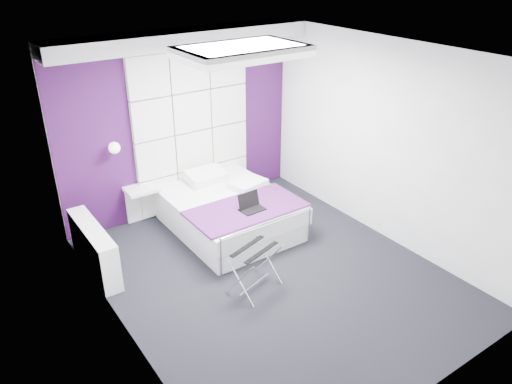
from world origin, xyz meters
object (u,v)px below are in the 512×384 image
at_px(bed, 229,211).
at_px(laptop, 250,205).
at_px(nightstand, 142,189).
at_px(wall_lamp, 113,147).
at_px(radiator, 94,249).
at_px(luggage_rack, 254,269).

bearing_deg(bed, laptop, -86.20).
distance_m(bed, nightstand, 1.24).
distance_m(wall_lamp, bed, 1.75).
height_order(nightstand, laptop, laptop).
bearing_deg(wall_lamp, radiator, -130.10).
bearing_deg(wall_lamp, bed, -34.54).
distance_m(radiator, laptop, 1.98).
bearing_deg(bed, wall_lamp, 145.46).
bearing_deg(nightstand, luggage_rack, -78.82).
bearing_deg(bed, luggage_rack, -110.15).
bearing_deg(radiator, luggage_rack, -45.95).
bearing_deg(luggage_rack, radiator, 117.19).
bearing_deg(luggage_rack, nightstand, 84.33).
bearing_deg(radiator, bed, -2.28).
height_order(radiator, laptop, laptop).
bearing_deg(bed, radiator, 177.72).
height_order(bed, luggage_rack, bed).
xyz_separation_m(wall_lamp, bed, (1.21, -0.83, -0.95)).
relative_size(nightstand, luggage_rack, 0.81).
bearing_deg(laptop, radiator, 160.50).
relative_size(wall_lamp, laptop, 0.49).
distance_m(wall_lamp, radiator, 1.35).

